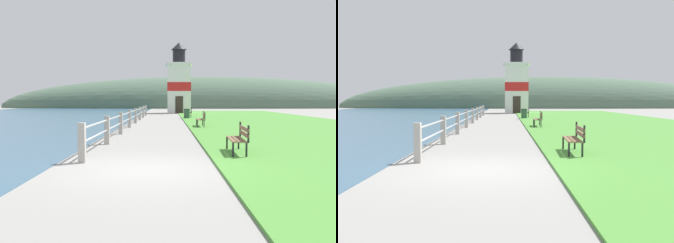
{
  "view_description": "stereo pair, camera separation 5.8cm",
  "coord_description": "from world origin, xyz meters",
  "views": [
    {
      "loc": [
        0.58,
        -8.71,
        1.66
      ],
      "look_at": [
        0.59,
        14.05,
        0.3
      ],
      "focal_mm": 40.0,
      "sensor_mm": 36.0,
      "label": 1
    },
    {
      "loc": [
        0.64,
        -8.71,
        1.66
      ],
      "look_at": [
        0.59,
        14.05,
        0.3
      ],
      "focal_mm": 40.0,
      "sensor_mm": 36.0,
      "label": 2
    }
  ],
  "objects": [
    {
      "name": "park_bench_far",
      "position": [
        2.55,
        24.75,
        0.54
      ],
      "size": [
        0.59,
        1.97,
        0.94
      ],
      "rotation": [
        0.0,
        0.0,
        3.08
      ],
      "color": "brown",
      "rests_on": "ground_plane"
    },
    {
      "name": "grass_verge",
      "position": [
        7.77,
        17.12,
        0.03
      ],
      "size": [
        12.0,
        51.36,
        0.06
      ],
      "color": "#4C8E38",
      "rests_on": "ground_plane"
    },
    {
      "name": "lighthouse",
      "position": [
        1.88,
        36.1,
        3.49
      ],
      "size": [
        3.13,
        3.13,
        8.38
      ],
      "color": "white",
      "rests_on": "ground_plane"
    },
    {
      "name": "park_bench_midway",
      "position": [
        2.57,
        13.34,
        0.54
      ],
      "size": [
        0.53,
        1.65,
        0.94
      ],
      "rotation": [
        0.0,
        0.0,
        3.1
      ],
      "color": "brown",
      "rests_on": "ground_plane"
    },
    {
      "name": "park_bench_near",
      "position": [
        2.71,
        2.42,
        0.54
      ],
      "size": [
        0.56,
        1.72,
        0.94
      ],
      "rotation": [
        0.0,
        0.0,
        3.09
      ],
      "color": "brown",
      "rests_on": "ground_plane"
    },
    {
      "name": "trash_bin",
      "position": [
        2.18,
        22.89,
        0.42
      ],
      "size": [
        0.54,
        0.54,
        0.84
      ],
      "color": "#2D5138",
      "rests_on": "ground_plane"
    },
    {
      "name": "seawall_railing",
      "position": [
        -1.67,
        15.05,
        0.6
      ],
      "size": [
        0.18,
        28.28,
        1.05
      ],
      "color": "#A8A399",
      "rests_on": "ground_plane"
    },
    {
      "name": "ground_plane",
      "position": [
        0.0,
        0.0,
        0.0
      ],
      "size": [
        160.0,
        160.0,
        0.0
      ],
      "primitive_type": "plane",
      "color": "gray"
    },
    {
      "name": "distant_hillside",
      "position": [
        8.0,
        64.24,
        0.0
      ],
      "size": [
        80.0,
        16.0,
        12.0
      ],
      "color": "#4C6651",
      "rests_on": "ground_plane"
    }
  ]
}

